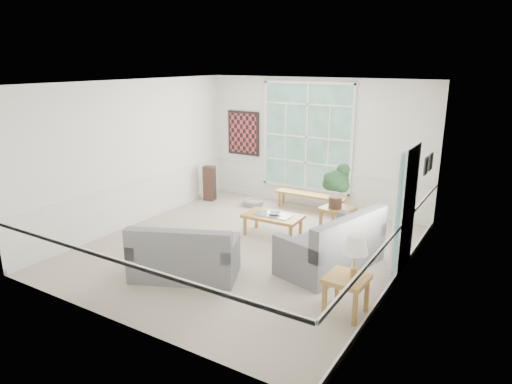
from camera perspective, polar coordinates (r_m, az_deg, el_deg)
floor at (r=8.56m, az=-1.28°, el=-7.02°), size 5.50×6.00×0.01m
ceiling at (r=7.88m, az=-1.42°, el=13.50°), size 5.50×6.00×0.02m
wall_back at (r=10.68m, az=7.42°, el=5.98°), size 5.50×0.02×3.00m
wall_front at (r=5.89m, az=-17.31°, el=-3.06°), size 5.50×0.02×3.00m
wall_left at (r=9.82m, az=-15.03°, el=4.66°), size 0.02×6.00×3.00m
wall_right at (r=7.04m, az=17.85°, el=0.01°), size 0.02×6.00×3.00m
window_back at (r=10.70m, az=6.38°, el=6.85°), size 2.30×0.08×2.40m
entry_door at (r=7.74m, az=18.37°, el=-2.10°), size 0.08×0.90×2.10m
door_sidelight at (r=7.12m, az=17.24°, el=-2.71°), size 0.08×0.26×1.90m
wall_art at (r=11.54m, az=-1.60°, el=7.36°), size 0.90×0.06×1.10m
wall_frame_near at (r=8.70m, az=20.44°, el=3.10°), size 0.04×0.26×0.32m
wall_frame_far at (r=9.09m, az=20.95°, el=3.57°), size 0.04×0.26×0.32m
loveseat_right at (r=7.73m, az=9.35°, el=-5.84°), size 1.40×2.02×0.99m
loveseat_front at (r=7.43m, az=-8.90°, el=-7.13°), size 1.87×1.46×0.90m
coffee_table at (r=9.07m, az=2.10°, el=-4.17°), size 1.17×0.67×0.43m
pewter_bowl at (r=9.00m, az=2.27°, el=-2.68°), size 0.30×0.30×0.07m
window_bench at (r=10.65m, az=6.80°, el=-1.26°), size 1.70×0.37×0.39m
end_table at (r=9.22m, az=10.07°, el=-3.60°), size 0.67×0.67×0.57m
houseplant at (r=8.97m, az=9.98°, el=0.77°), size 0.70×0.70×0.90m
side_table at (r=6.50m, az=11.18°, el=-12.54°), size 0.56×0.56×0.55m
table_lamp at (r=6.26m, az=12.25°, el=-7.86°), size 0.44×0.44×0.60m
pet_bed at (r=10.97m, az=-0.37°, el=-1.30°), size 0.63×0.63×0.15m
floor_speaker at (r=11.34m, az=-5.84°, el=1.09°), size 0.30×0.25×0.86m
cat at (r=8.25m, az=11.54°, el=-3.80°), size 0.45×0.40×0.18m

